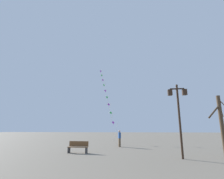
# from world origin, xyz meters

# --- Properties ---
(ground_plane) EXTENTS (160.00, 160.00, 0.00)m
(ground_plane) POSITION_xyz_m (0.00, 20.00, 0.00)
(ground_plane) COLOR #756B5B
(twin_lantern_lamp_post) EXTENTS (1.24, 0.28, 4.84)m
(twin_lantern_lamp_post) POSITION_xyz_m (3.10, 9.61, 3.35)
(twin_lantern_lamp_post) COLOR black
(twin_lantern_lamp_post) RESTS_ON ground_plane
(kite_train) EXTENTS (5.35, 14.17, 14.22)m
(kite_train) POSITION_xyz_m (-4.53, 25.54, 7.47)
(kite_train) COLOR brown
(kite_train) RESTS_ON ground_plane
(kite_flyer) EXTENTS (0.35, 0.63, 1.71)m
(kite_flyer) POSITION_xyz_m (-1.56, 16.66, 0.90)
(kite_flyer) COLOR brown
(kite_flyer) RESTS_ON ground_plane
(bare_tree) EXTENTS (1.75, 0.84, 4.15)m
(bare_tree) POSITION_xyz_m (6.07, 10.56, 2.17)
(bare_tree) COLOR #423323
(bare_tree) RESTS_ON ground_plane
(park_bench) EXTENTS (1.62, 0.50, 0.89)m
(park_bench) POSITION_xyz_m (-4.37, 11.43, 0.45)
(park_bench) COLOR brown
(park_bench) RESTS_ON ground_plane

